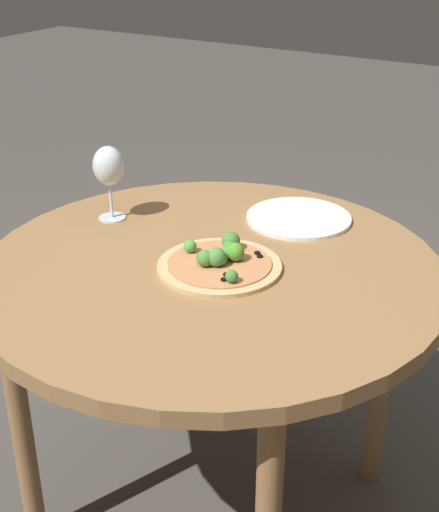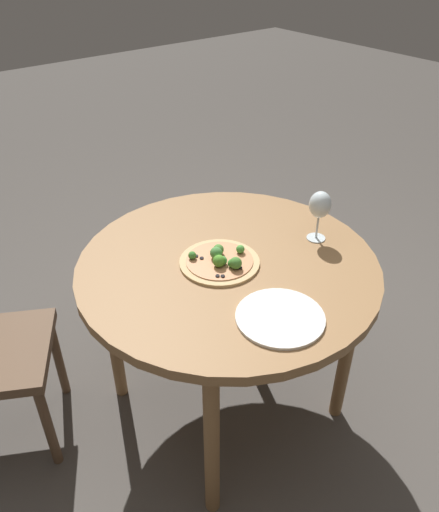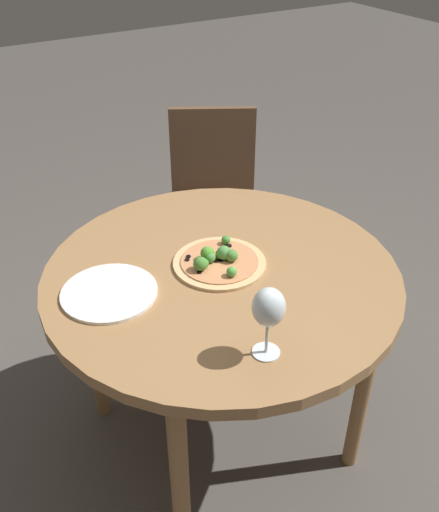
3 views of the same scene
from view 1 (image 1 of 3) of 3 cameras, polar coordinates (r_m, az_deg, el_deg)
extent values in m
plane|color=#4C4742|center=(2.02, -0.57, -19.26)|extent=(12.00, 12.00, 0.00)
cylinder|color=olive|center=(1.59, -0.69, -1.18)|extent=(1.04, 1.04, 0.04)
cylinder|color=olive|center=(1.93, 12.83, -9.23)|extent=(0.05, 0.05, 0.69)
cylinder|color=olive|center=(1.77, -15.53, -13.33)|extent=(0.05, 0.05, 0.69)
cylinder|color=olive|center=(2.16, -3.44, -4.29)|extent=(0.05, 0.05, 0.69)
cylinder|color=tan|center=(1.56, 0.00, -0.82)|extent=(0.27, 0.27, 0.01)
cylinder|color=tan|center=(1.56, 0.00, -0.59)|extent=(0.23, 0.23, 0.00)
sphere|color=#408434|center=(1.47, 0.98, -1.63)|extent=(0.03, 0.03, 0.03)
sphere|color=#468233|center=(1.61, 0.93, 1.21)|extent=(0.04, 0.04, 0.04)
sphere|color=#4E922C|center=(1.56, 1.26, 0.33)|extent=(0.04, 0.04, 0.04)
sphere|color=#4D8236|center=(1.54, 0.07, -0.19)|extent=(0.03, 0.03, 0.03)
sphere|color=#498D40|center=(1.57, 0.74, 0.29)|extent=(0.03, 0.03, 0.03)
sphere|color=#4B8537|center=(1.54, -1.19, -0.18)|extent=(0.04, 0.04, 0.04)
sphere|color=#4F9A3F|center=(1.60, -2.29, 0.85)|extent=(0.03, 0.03, 0.03)
sphere|color=#4D8D43|center=(1.54, -0.26, -0.08)|extent=(0.04, 0.04, 0.04)
sphere|color=green|center=(1.60, 0.82, 0.80)|extent=(0.03, 0.03, 0.03)
cylinder|color=black|center=(1.48, 0.35, -1.90)|extent=(0.01, 0.01, 0.00)
cylinder|color=black|center=(1.56, -0.10, -0.46)|extent=(0.01, 0.01, 0.00)
cylinder|color=black|center=(1.56, -0.08, -0.47)|extent=(0.01, 0.01, 0.00)
cylinder|color=black|center=(1.63, 0.76, 0.83)|extent=(0.01, 0.01, 0.00)
cylinder|color=black|center=(1.60, 3.04, 0.24)|extent=(0.01, 0.01, 0.00)
cylinder|color=black|center=(1.58, 3.24, -0.02)|extent=(0.01, 0.01, 0.00)
cylinder|color=black|center=(1.57, 0.36, -0.28)|extent=(0.01, 0.01, 0.00)
cylinder|color=black|center=(1.50, 0.55, -1.49)|extent=(0.01, 0.01, 0.00)
cylinder|color=silver|center=(1.83, -8.57, 3.06)|extent=(0.07, 0.07, 0.00)
cylinder|color=silver|center=(1.82, -8.67, 4.38)|extent=(0.01, 0.01, 0.09)
ellipsoid|color=silver|center=(1.78, -8.87, 7.15)|extent=(0.08, 0.08, 0.10)
cylinder|color=white|center=(1.81, 6.35, 3.05)|extent=(0.27, 0.27, 0.01)
camera|label=2|loc=(2.30, 39.68, 27.85)|focal=35.00mm
camera|label=3|loc=(2.69, -16.17, 30.69)|focal=40.00mm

